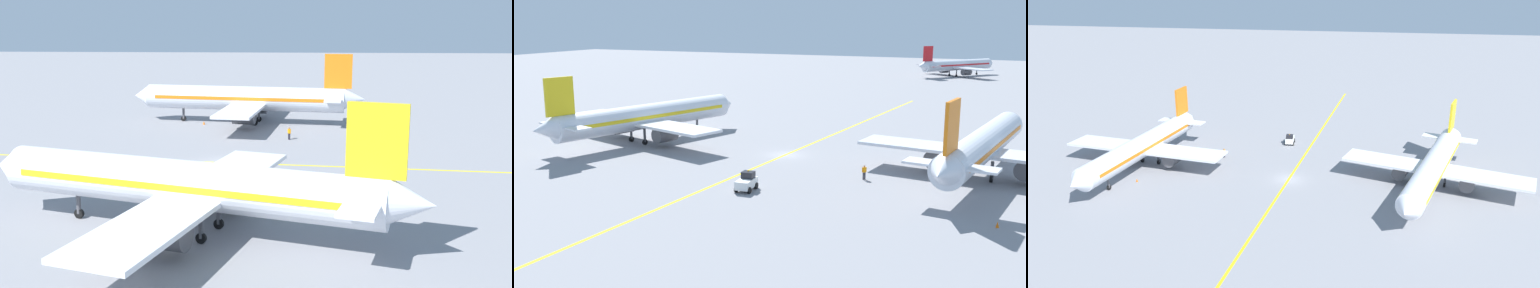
% 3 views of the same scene
% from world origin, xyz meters
% --- Properties ---
extents(ground_plane, '(400.00, 400.00, 0.00)m').
position_xyz_m(ground_plane, '(0.00, 0.00, 0.00)').
color(ground_plane, gray).
extents(apron_yellow_centreline, '(11.45, 119.53, 0.01)m').
position_xyz_m(apron_yellow_centreline, '(0.00, 0.00, 0.00)').
color(apron_yellow_centreline, yellow).
rests_on(apron_yellow_centreline, ground).
extents(airplane_at_gate, '(28.30, 34.80, 10.60)m').
position_xyz_m(airplane_at_gate, '(-22.13, -0.26, 3.71)').
color(airplane_at_gate, silver).
rests_on(airplane_at_gate, ground).
extents(airplane_adjacent_stand, '(28.45, 35.51, 10.60)m').
position_xyz_m(airplane_adjacent_stand, '(24.92, -1.33, 3.71)').
color(airplane_adjacent_stand, silver).
rests_on(airplane_adjacent_stand, ground).
extents(baggage_tug_white, '(1.90, 3.08, 2.11)m').
position_xyz_m(baggage_tug_white, '(2.60, -17.01, 0.90)').
color(baggage_tug_white, white).
rests_on(baggage_tug_white, ground).
extents(ground_crew_worker, '(0.45, 0.43, 1.68)m').
position_xyz_m(ground_crew_worker, '(12.94, -7.69, 0.91)').
color(ground_crew_worker, '#23232D').
rests_on(ground_crew_worker, ground).
extents(traffic_cone_near_nose, '(0.32, 0.32, 0.55)m').
position_xyz_m(traffic_cone_near_nose, '(27.90, -18.40, 0.28)').
color(traffic_cone_near_nose, orange).
rests_on(traffic_cone_near_nose, ground).
extents(traffic_cone_mid_apron, '(0.32, 0.32, 0.55)m').
position_xyz_m(traffic_cone_mid_apron, '(23.45, 5.06, 0.28)').
color(traffic_cone_mid_apron, orange).
rests_on(traffic_cone_mid_apron, ground).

